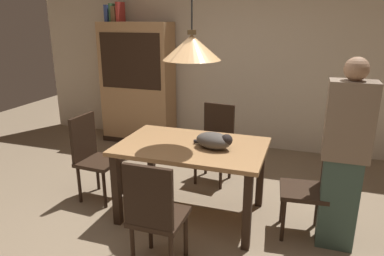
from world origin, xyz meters
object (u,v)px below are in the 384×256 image
at_px(hutch_bookcase, 138,86).
at_px(book_green_slim, 113,13).
at_px(cat_sleeping, 215,141).
at_px(pendant_lamp, 192,47).
at_px(dining_table, 192,154).
at_px(book_red_tall, 120,12).
at_px(chair_left_side, 93,154).
at_px(book_blue_wide, 110,13).
at_px(person_standing, 344,157).
at_px(chair_near_front, 155,212).
at_px(chair_right_side, 313,184).
at_px(chair_far_back, 216,139).
at_px(book_brown_thick, 117,14).

relative_size(hutch_bookcase, book_green_slim, 7.12).
xyz_separation_m(cat_sleeping, pendant_lamp, (-0.23, 0.03, 0.84)).
bearing_deg(dining_table, book_red_tall, 132.78).
distance_m(chair_left_side, hutch_bookcase, 1.97).
relative_size(book_blue_wide, person_standing, 0.15).
height_order(book_blue_wide, person_standing, book_blue_wide).
height_order(chair_near_front, book_red_tall, book_red_tall).
height_order(chair_right_side, hutch_bookcase, hutch_bookcase).
bearing_deg(dining_table, chair_far_back, 89.44).
distance_m(book_green_slim, book_brown_thick, 0.06).
height_order(hutch_bookcase, book_blue_wide, book_blue_wide).
distance_m(hutch_bookcase, book_red_tall, 1.13).
relative_size(chair_near_front, cat_sleeping, 2.33).
bearing_deg(hutch_bookcase, book_green_slim, 179.76).
bearing_deg(book_brown_thick, book_red_tall, 0.00).
bearing_deg(book_brown_thick, hutch_bookcase, -0.28).
bearing_deg(dining_table, chair_right_side, 0.40).
bearing_deg(hutch_bookcase, cat_sleeping, -47.72).
relative_size(chair_right_side, chair_left_side, 1.00).
height_order(chair_right_side, cat_sleeping, chair_right_side).
xyz_separation_m(chair_left_side, person_standing, (2.47, -0.08, 0.31)).
height_order(chair_far_back, hutch_bookcase, hutch_bookcase).
bearing_deg(book_red_tall, book_brown_thick, 180.00).
bearing_deg(hutch_bookcase, dining_table, -51.29).
bearing_deg(book_brown_thick, chair_left_side, -69.80).
bearing_deg(book_brown_thick, book_green_slim, 180.00).
bearing_deg(book_brown_thick, book_blue_wide, 180.00).
relative_size(book_blue_wide, book_green_slim, 0.92).
distance_m(chair_left_side, book_brown_thick, 2.49).
distance_m(chair_right_side, person_standing, 0.39).
height_order(chair_right_side, person_standing, person_standing).
height_order(pendant_lamp, hutch_bookcase, pendant_lamp).
bearing_deg(cat_sleeping, chair_right_side, 2.44).
bearing_deg(book_red_tall, chair_right_side, -33.25).
bearing_deg(chair_right_side, book_green_slim, 147.88).
xyz_separation_m(chair_far_back, book_brown_thick, (-1.83, 1.02, 1.45)).
distance_m(chair_near_front, pendant_lamp, 1.45).
bearing_deg(pendant_lamp, chair_right_side, 0.40).
xyz_separation_m(pendant_lamp, book_red_tall, (-1.76, 1.90, 0.33)).
bearing_deg(chair_far_back, chair_left_side, -142.47).
bearing_deg(pendant_lamp, hutch_bookcase, 128.71).
relative_size(cat_sleeping, book_green_slim, 1.53).
xyz_separation_m(book_green_slim, book_red_tall, (0.13, 0.00, 0.01)).
xyz_separation_m(chair_right_side, chair_far_back, (-1.12, 0.87, 0.00)).
distance_m(chair_near_front, hutch_bookcase, 3.19).
bearing_deg(chair_near_front, chair_right_side, 38.15).
relative_size(chair_near_front, book_brown_thick, 3.88).
xyz_separation_m(chair_far_back, person_standing, (1.33, -0.96, 0.31)).
bearing_deg(chair_right_side, book_blue_wide, 148.36).
relative_size(chair_near_front, book_blue_wide, 3.88).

